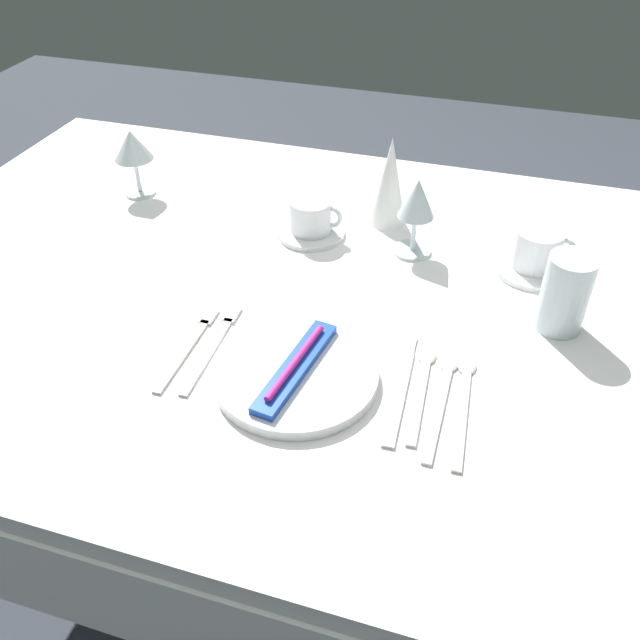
{
  "coord_description": "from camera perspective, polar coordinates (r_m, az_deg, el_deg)",
  "views": [
    {
      "loc": [
        0.21,
        -0.9,
        1.42
      ],
      "look_at": [
        -0.03,
        -0.1,
        0.76
      ],
      "focal_mm": 37.62,
      "sensor_mm": 36.0,
      "label": 1
    }
  ],
  "objects": [
    {
      "name": "ground_plane",
      "position": [
        1.69,
        2.04,
        -18.54
      ],
      "size": [
        6.0,
        6.0,
        0.0
      ],
      "primitive_type": "plane",
      "color": "#383D47"
    },
    {
      "name": "dining_table",
      "position": [
        1.2,
        2.75,
        -1.14
      ],
      "size": [
        1.8,
        1.11,
        0.74
      ],
      "color": "white",
      "rests_on": "ground"
    },
    {
      "name": "dinner_plate",
      "position": [
        0.98,
        -2.06,
        -4.68
      ],
      "size": [
        0.24,
        0.24,
        0.02
      ],
      "primitive_type": "cylinder",
      "color": "white",
      "rests_on": "dining_table"
    },
    {
      "name": "toothbrush_package",
      "position": [
        0.97,
        -2.09,
        -3.96
      ],
      "size": [
        0.07,
        0.21,
        0.02
      ],
      "color": "blue",
      "rests_on": "dinner_plate"
    },
    {
      "name": "fork_outer",
      "position": [
        1.05,
        -9.02,
        -2.05
      ],
      "size": [
        0.02,
        0.21,
        0.0
      ],
      "color": "beige",
      "rests_on": "dining_table"
    },
    {
      "name": "fork_inner",
      "position": [
        1.06,
        -11.02,
        -2.04
      ],
      "size": [
        0.02,
        0.2,
        0.0
      ],
      "color": "beige",
      "rests_on": "dining_table"
    },
    {
      "name": "dinner_knife",
      "position": [
        0.97,
        6.86,
        -5.92
      ],
      "size": [
        0.03,
        0.23,
        0.0
      ],
      "color": "beige",
      "rests_on": "dining_table"
    },
    {
      "name": "spoon_soup",
      "position": [
        0.99,
        8.71,
        -5.16
      ],
      "size": [
        0.03,
        0.2,
        0.01
      ],
      "color": "beige",
      "rests_on": "dining_table"
    },
    {
      "name": "spoon_dessert",
      "position": [
        0.98,
        10.41,
        -6.07
      ],
      "size": [
        0.03,
        0.22,
        0.01
      ],
      "color": "beige",
      "rests_on": "dining_table"
    },
    {
      "name": "spoon_tea",
      "position": [
        0.98,
        12.15,
        -6.36
      ],
      "size": [
        0.03,
        0.22,
        0.01
      ],
      "color": "beige",
      "rests_on": "dining_table"
    },
    {
      "name": "saucer_left",
      "position": [
        1.27,
        17.61,
        4.3
      ],
      "size": [
        0.14,
        0.14,
        0.01
      ],
      "primitive_type": "cylinder",
      "color": "white",
      "rests_on": "dining_table"
    },
    {
      "name": "coffee_cup_left",
      "position": [
        1.25,
        18.05,
        5.83
      ],
      "size": [
        0.11,
        0.08,
        0.07
      ],
      "color": "white",
      "rests_on": "saucer_left"
    },
    {
      "name": "saucer_right",
      "position": [
        1.31,
        -0.78,
        7.49
      ],
      "size": [
        0.13,
        0.13,
        0.01
      ],
      "primitive_type": "cylinder",
      "color": "white",
      "rests_on": "dining_table"
    },
    {
      "name": "coffee_cup_right",
      "position": [
        1.29,
        -0.72,
        8.88
      ],
      "size": [
        0.1,
        0.08,
        0.06
      ],
      "color": "white",
      "rests_on": "saucer_right"
    },
    {
      "name": "wine_glass_centre",
      "position": [
        1.22,
        8.23,
        9.81
      ],
      "size": [
        0.07,
        0.07,
        0.15
      ],
      "color": "silver",
      "rests_on": "dining_table"
    },
    {
      "name": "wine_glass_left",
      "position": [
        1.46,
        -15.67,
        13.9
      ],
      "size": [
        0.08,
        0.08,
        0.14
      ],
      "color": "silver",
      "rests_on": "dining_table"
    },
    {
      "name": "drink_tumbler",
      "position": [
        1.11,
        20.13,
        2.13
      ],
      "size": [
        0.07,
        0.07,
        0.13
      ],
      "color": "silver",
      "rests_on": "dining_table"
    },
    {
      "name": "napkin_folded",
      "position": [
        1.32,
        5.99,
        11.63
      ],
      "size": [
        0.07,
        0.07,
        0.18
      ],
      "primitive_type": "cone",
      "color": "white",
      "rests_on": "dining_table"
    }
  ]
}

